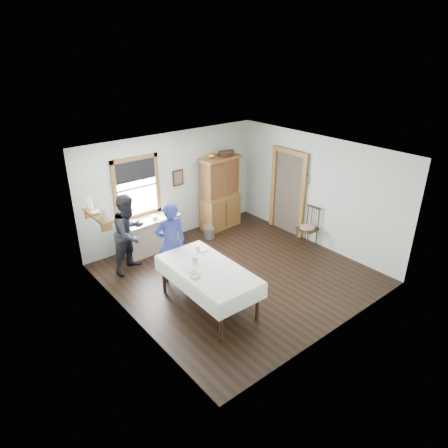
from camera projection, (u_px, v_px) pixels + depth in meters
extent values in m
cube|color=black|center=(237.00, 273.00, 8.78)|extent=(5.00, 5.00, 0.01)
cube|color=silver|center=(239.00, 154.00, 7.65)|extent=(5.00, 5.00, 0.01)
cube|color=silver|center=(173.00, 186.00, 9.98)|extent=(5.00, 0.01, 2.70)
cube|color=silver|center=(340.00, 266.00, 6.46)|extent=(5.00, 0.01, 2.70)
cube|color=silver|center=(127.00, 255.00, 6.78)|extent=(0.01, 5.00, 2.70)
cube|color=silver|center=(316.00, 191.00, 9.65)|extent=(0.01, 5.00, 2.70)
cube|color=white|center=(136.00, 187.00, 9.31)|extent=(1.00, 0.02, 1.30)
cube|color=brown|center=(134.00, 159.00, 9.00)|extent=(1.18, 0.06, 0.09)
cube|color=brown|center=(139.00, 215.00, 9.58)|extent=(1.18, 0.06, 0.09)
cube|color=brown|center=(115.00, 193.00, 8.98)|extent=(0.09, 0.06, 1.48)
cube|color=brown|center=(157.00, 183.00, 9.60)|extent=(0.09, 0.06, 1.48)
cube|color=black|center=(136.00, 171.00, 9.10)|extent=(0.98, 0.03, 0.48)
cube|color=#4B4136|center=(288.00, 194.00, 10.36)|extent=(0.03, 0.90, 2.10)
cube|color=brown|center=(303.00, 199.00, 9.98)|extent=(0.08, 0.12, 2.10)
cube|color=brown|center=(273.00, 189.00, 10.70)|extent=(0.08, 0.12, 2.10)
cube|color=brown|center=(290.00, 152.00, 9.87)|extent=(0.08, 1.14, 0.12)
cube|color=brown|center=(97.00, 215.00, 7.83)|extent=(0.24, 1.00, 0.04)
cube|color=brown|center=(107.00, 227.00, 7.59)|extent=(0.22, 0.03, 0.18)
cube|color=brown|center=(90.00, 214.00, 8.15)|extent=(0.22, 0.03, 0.18)
cube|color=tan|center=(103.00, 214.00, 7.56)|extent=(0.03, 0.22, 0.24)
cylinder|color=silver|center=(89.00, 204.00, 8.02)|extent=(0.12, 0.12, 0.22)
cube|color=#311F11|center=(178.00, 178.00, 9.95)|extent=(0.30, 0.04, 0.40)
torus|color=black|center=(306.00, 174.00, 9.68)|extent=(0.01, 0.27, 0.27)
cube|color=tan|center=(152.00, 234.00, 9.63)|extent=(1.46, 0.62, 0.82)
cube|color=brown|center=(220.00, 193.00, 10.61)|extent=(1.19, 0.63, 1.96)
cube|color=white|center=(208.00, 287.00, 7.56)|extent=(1.14, 2.11, 0.84)
cube|color=#311F11|center=(308.00, 227.00, 9.81)|extent=(0.49, 0.49, 1.00)
cube|color=#9DA1A6|center=(209.00, 233.00, 10.31)|extent=(0.28, 0.28, 0.28)
cube|color=#A88B4C|center=(211.00, 228.00, 10.65)|extent=(0.37, 0.27, 0.21)
imported|color=navy|center=(171.00, 245.00, 8.24)|extent=(0.68, 0.54, 1.64)
imported|color=black|center=(130.00, 236.00, 8.65)|extent=(0.98, 0.89, 1.64)
imported|color=silver|center=(195.00, 261.00, 7.53)|extent=(0.15, 0.15, 0.09)
imported|color=silver|center=(198.00, 250.00, 7.94)|extent=(0.09, 0.09, 0.09)
imported|color=silver|center=(195.00, 276.00, 7.09)|extent=(0.26, 0.26, 0.05)
imported|color=brown|center=(135.00, 224.00, 9.17)|extent=(0.25, 0.26, 0.02)
imported|color=silver|center=(131.00, 223.00, 9.20)|extent=(0.24, 0.24, 0.06)
imported|color=silver|center=(96.00, 212.00, 7.84)|extent=(0.22, 0.22, 0.05)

